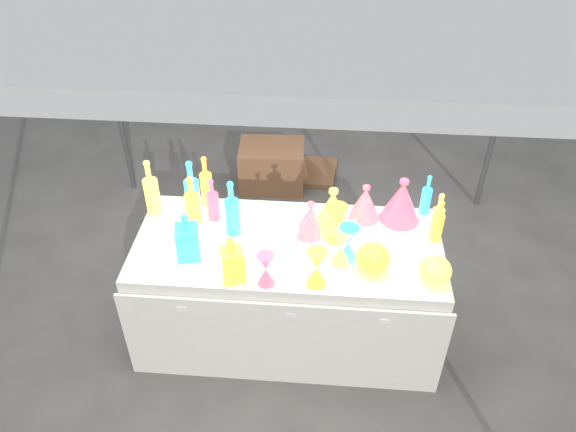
# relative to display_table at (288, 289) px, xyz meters

# --- Properties ---
(ground) EXTENTS (80.00, 80.00, 0.00)m
(ground) POSITION_rel_display_table_xyz_m (-0.00, 0.01, -0.37)
(ground) COLOR #65635E
(ground) RESTS_ON ground
(display_table) EXTENTS (1.84, 0.83, 0.75)m
(display_table) POSITION_rel_display_table_xyz_m (0.00, 0.00, 0.00)
(display_table) COLOR white
(display_table) RESTS_ON ground
(cardboard_box_closed) EXTENTS (0.57, 0.43, 0.40)m
(cardboard_box_closed) POSITION_rel_display_table_xyz_m (-0.27, 1.65, -0.17)
(cardboard_box_closed) COLOR #8A5D3E
(cardboard_box_closed) RESTS_ON ground
(cardboard_box_flat) EXTENTS (0.68, 0.51, 0.06)m
(cardboard_box_flat) POSITION_rel_display_table_xyz_m (-0.04, 1.85, -0.35)
(cardboard_box_flat) COLOR #8A5D3E
(cardboard_box_flat) RESTS_ON ground
(bottle_0) EXTENTS (0.10, 0.10, 0.34)m
(bottle_0) POSITION_rel_display_table_xyz_m (-0.58, 0.14, 0.55)
(bottle_0) COLOR red
(bottle_0) RESTS_ON display_table
(bottle_1) EXTENTS (0.10, 0.10, 0.39)m
(bottle_1) POSITION_rel_display_table_xyz_m (-0.60, 0.24, 0.57)
(bottle_1) COLOR #1B9820
(bottle_1) RESTS_ON display_table
(bottle_2) EXTENTS (0.08, 0.08, 0.35)m
(bottle_2) POSITION_rel_display_table_xyz_m (-0.54, 0.35, 0.55)
(bottle_2) COLOR yellow
(bottle_2) RESTS_ON display_table
(bottle_3) EXTENTS (0.09, 0.09, 0.29)m
(bottle_3) POSITION_rel_display_table_xyz_m (-0.47, 0.21, 0.52)
(bottle_3) COLOR #1E25B4
(bottle_3) RESTS_ON display_table
(bottle_4) EXTENTS (0.10, 0.10, 0.38)m
(bottle_4) POSITION_rel_display_table_xyz_m (-0.85, 0.23, 0.57)
(bottle_4) COLOR #125B75
(bottle_4) RESTS_ON display_table
(bottle_7) EXTENTS (0.10, 0.10, 0.37)m
(bottle_7) POSITION_rel_display_table_xyz_m (-0.33, 0.08, 0.56)
(bottle_7) COLOR #1B9820
(bottle_7) RESTS_ON display_table
(decanter_1) EXTENTS (0.15, 0.15, 0.28)m
(decanter_1) POSITION_rel_display_table_xyz_m (-0.27, -0.30, 0.52)
(decanter_1) COLOR yellow
(decanter_1) RESTS_ON display_table
(decanter_2) EXTENTS (0.15, 0.15, 0.30)m
(decanter_2) POSITION_rel_display_table_xyz_m (-0.54, -0.15, 0.52)
(decanter_2) COLOR #1B9820
(decanter_2) RESTS_ON display_table
(hourglass_0) EXTENTS (0.14, 0.14, 0.23)m
(hourglass_0) POSITION_rel_display_table_xyz_m (0.18, -0.31, 0.49)
(hourglass_0) COLOR yellow
(hourglass_0) RESTS_ON display_table
(hourglass_1) EXTENTS (0.11, 0.11, 0.20)m
(hourglass_1) POSITION_rel_display_table_xyz_m (-0.09, -0.32, 0.47)
(hourglass_1) COLOR #1E25B4
(hourglass_1) RESTS_ON display_table
(hourglass_2) EXTENTS (0.14, 0.14, 0.22)m
(hourglass_2) POSITION_rel_display_table_xyz_m (0.31, -0.13, 0.49)
(hourglass_2) COLOR #125B75
(hourglass_2) RESTS_ON display_table
(hourglass_3) EXTENTS (0.12, 0.12, 0.23)m
(hourglass_3) POSITION_rel_display_table_xyz_m (0.01, -0.15, 0.49)
(hourglass_3) COLOR #D12979
(hourglass_3) RESTS_ON display_table
(hourglass_4) EXTENTS (0.14, 0.14, 0.24)m
(hourglass_4) POSITION_rel_display_table_xyz_m (0.28, 0.07, 0.49)
(hourglass_4) COLOR red
(hourglass_4) RESTS_ON display_table
(hourglass_5) EXTENTS (0.15, 0.15, 0.23)m
(hourglass_5) POSITION_rel_display_table_xyz_m (0.34, -0.10, 0.49)
(hourglass_5) COLOR #1B9820
(hourglass_5) RESTS_ON display_table
(globe_0) EXTENTS (0.25, 0.25, 0.15)m
(globe_0) POSITION_rel_display_table_xyz_m (0.48, -0.18, 0.45)
(globe_0) COLOR red
(globe_0) RESTS_ON display_table
(globe_1) EXTENTS (0.22, 0.22, 0.14)m
(globe_1) POSITION_rel_display_table_xyz_m (0.80, -0.24, 0.45)
(globe_1) COLOR #125B75
(globe_1) RESTS_ON display_table
(globe_3) EXTENTS (0.21, 0.21, 0.14)m
(globe_3) POSITION_rel_display_table_xyz_m (0.49, -0.16, 0.44)
(globe_3) COLOR #1E25B4
(globe_3) RESTS_ON display_table
(lampshade_0) EXTENTS (0.24, 0.24, 0.22)m
(lampshade_0) POSITION_rel_display_table_xyz_m (0.12, 0.11, 0.49)
(lampshade_0) COLOR gold
(lampshade_0) RESTS_ON display_table
(lampshade_1) EXTENTS (0.24, 0.24, 0.23)m
(lampshade_1) POSITION_rel_display_table_xyz_m (0.44, 0.29, 0.49)
(lampshade_1) COLOR gold
(lampshade_1) RESTS_ON display_table
(lampshade_2) EXTENTS (0.26, 0.26, 0.29)m
(lampshade_2) POSITION_rel_display_table_xyz_m (0.66, 0.29, 0.52)
(lampshade_2) COLOR #1E25B4
(lampshade_2) RESTS_ON display_table
(lampshade_3) EXTENTS (0.31, 0.31, 0.29)m
(lampshade_3) POSITION_rel_display_table_xyz_m (0.25, 0.16, 0.52)
(lampshade_3) COLOR #125B75
(lampshade_3) RESTS_ON display_table
(bottle_8) EXTENTS (0.08, 0.08, 0.28)m
(bottle_8) POSITION_rel_display_table_xyz_m (0.82, 0.37, 0.51)
(bottle_8) COLOR #1B9820
(bottle_8) RESTS_ON display_table
(bottle_9) EXTENTS (0.08, 0.08, 0.28)m
(bottle_9) POSITION_rel_display_table_xyz_m (0.86, 0.11, 0.52)
(bottle_9) COLOR yellow
(bottle_9) RESTS_ON display_table
(bottle_10) EXTENTS (0.07, 0.07, 0.28)m
(bottle_10) POSITION_rel_display_table_xyz_m (0.86, 0.16, 0.52)
(bottle_10) COLOR #1E25B4
(bottle_10) RESTS_ON display_table
(bottle_11) EXTENTS (0.07, 0.07, 0.30)m
(bottle_11) POSITION_rel_display_table_xyz_m (0.86, 0.15, 0.53)
(bottle_11) COLOR #125B75
(bottle_11) RESTS_ON display_table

